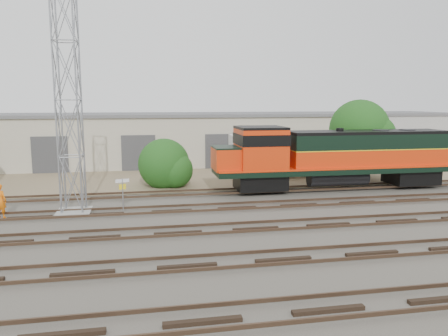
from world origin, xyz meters
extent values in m
plane|color=#47423A|center=(0.00, 0.00, 0.00)|extent=(140.00, 140.00, 0.00)
cube|color=#726047|center=(0.00, 15.00, 0.01)|extent=(80.00, 16.00, 0.02)
cube|color=black|center=(0.00, -12.00, 0.07)|extent=(80.00, 2.40, 0.14)
cube|color=#4C3828|center=(0.00, -12.75, 0.21)|extent=(80.00, 0.08, 0.14)
cube|color=#4C3828|center=(0.00, -11.25, 0.21)|extent=(80.00, 0.08, 0.14)
cube|color=black|center=(0.00, -7.50, 0.07)|extent=(80.00, 2.40, 0.14)
cube|color=#4C3828|center=(0.00, -8.25, 0.21)|extent=(80.00, 0.08, 0.14)
cube|color=#4C3828|center=(0.00, -6.75, 0.21)|extent=(80.00, 0.08, 0.14)
cube|color=black|center=(0.00, -3.00, 0.07)|extent=(80.00, 2.40, 0.14)
cube|color=#4C3828|center=(0.00, -3.75, 0.21)|extent=(80.00, 0.08, 0.14)
cube|color=#4C3828|center=(0.00, -2.25, 0.21)|extent=(80.00, 0.08, 0.14)
cube|color=black|center=(0.00, 1.50, 0.07)|extent=(80.00, 2.40, 0.14)
cube|color=#4C3828|center=(0.00, 0.75, 0.21)|extent=(80.00, 0.08, 0.14)
cube|color=#4C3828|center=(0.00, 2.25, 0.21)|extent=(80.00, 0.08, 0.14)
cube|color=black|center=(0.00, 6.00, 0.07)|extent=(80.00, 2.40, 0.14)
cube|color=#4C3828|center=(0.00, 5.25, 0.21)|extent=(80.00, 0.08, 0.14)
cube|color=#4C3828|center=(0.00, 6.75, 0.21)|extent=(80.00, 0.08, 0.14)
cube|color=#B7B199|center=(0.00, 23.00, 2.50)|extent=(58.00, 10.00, 5.00)
cube|color=#59595B|center=(0.00, 23.00, 5.15)|extent=(58.40, 10.40, 0.30)
cube|color=#999993|center=(22.00, 17.95, 2.50)|extent=(14.00, 0.10, 5.00)
cube|color=#333335|center=(-14.00, 17.94, 1.70)|extent=(3.20, 0.12, 3.40)
cube|color=#333335|center=(-6.00, 17.94, 1.70)|extent=(3.20, 0.12, 3.40)
cube|color=#333335|center=(2.00, 17.94, 1.70)|extent=(3.20, 0.12, 3.40)
cube|color=#333335|center=(10.00, 17.94, 1.70)|extent=(3.20, 0.12, 3.40)
cube|color=#333335|center=(18.00, 17.94, 1.70)|extent=(3.20, 0.12, 3.40)
cube|color=black|center=(2.69, 6.00, 0.83)|extent=(3.52, 2.64, 1.10)
cube|color=black|center=(14.78, 6.00, 0.83)|extent=(3.52, 2.64, 1.10)
cube|color=black|center=(8.73, 6.00, 1.57)|extent=(18.69, 3.30, 0.38)
cylinder|color=black|center=(8.73, 6.00, 0.88)|extent=(4.62, 1.21, 1.21)
cube|color=red|center=(10.93, 6.00, 2.42)|extent=(12.09, 2.86, 1.32)
cube|color=black|center=(10.93, 6.00, 3.63)|extent=(12.09, 2.86, 1.10)
cube|color=black|center=(10.93, 6.00, 4.29)|extent=(12.09, 2.86, 0.22)
cube|color=red|center=(2.69, 6.00, 3.19)|extent=(3.30, 3.30, 2.86)
cube|color=black|center=(2.69, 6.00, 4.71)|extent=(3.30, 3.30, 0.18)
cube|color=red|center=(0.16, 6.00, 2.53)|extent=(1.76, 2.64, 1.54)
cube|color=gray|center=(-9.69, 2.24, 0.10)|extent=(1.94, 1.94, 0.20)
cylinder|color=gray|center=(-10.29, 2.84, 6.66)|extent=(0.10, 0.10, 12.93)
cylinder|color=gray|center=(-9.10, 2.84, 6.66)|extent=(0.10, 0.10, 12.93)
cylinder|color=gray|center=(-10.29, 1.65, 6.66)|extent=(0.10, 0.10, 12.93)
cylinder|color=gray|center=(-9.10, 1.65, 6.66)|extent=(0.10, 0.10, 12.93)
cylinder|color=gray|center=(-6.87, 2.23, 1.01)|extent=(0.06, 0.06, 2.02)
cube|color=white|center=(-6.87, 2.23, 1.88)|extent=(0.80, 0.28, 0.20)
cube|color=yellow|center=(-6.87, 2.23, 1.51)|extent=(0.41, 0.16, 0.32)
imported|color=orange|center=(-13.65, 2.00, 0.99)|extent=(0.83, 0.68, 1.98)
cube|color=silver|center=(7.81, 11.55, 2.49)|extent=(12.32, 2.91, 2.54)
cube|color=black|center=(12.61, 11.37, 0.47)|extent=(2.35, 2.44, 0.94)
cube|color=black|center=(3.07, 10.79, 0.61)|extent=(0.14, 0.14, 1.22)
cube|color=black|center=(3.14, 12.67, 0.61)|extent=(0.14, 0.14, 1.22)
cube|color=#154194|center=(19.69, 17.81, 0.75)|extent=(1.60, 1.50, 1.50)
cube|color=maroon|center=(24.66, 15.95, 0.70)|extent=(1.81, 1.74, 1.40)
cylinder|color=#382619|center=(-4.02, 9.71, 0.18)|extent=(0.27, 0.27, 0.36)
sphere|color=#154B18|center=(-4.02, 9.71, 1.75)|extent=(3.97, 3.97, 3.97)
sphere|color=#154B18|center=(-3.22, 9.12, 1.35)|extent=(2.78, 2.78, 2.78)
cylinder|color=#382619|center=(12.39, 10.00, 1.25)|extent=(0.29, 0.29, 2.49)
sphere|color=#154B18|center=(12.39, 10.00, 4.24)|extent=(4.99, 4.99, 4.99)
sphere|color=#154B18|center=(13.39, 9.25, 3.74)|extent=(3.49, 3.49, 3.49)
camera|label=1|loc=(-5.63, -24.08, 6.59)|focal=35.00mm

